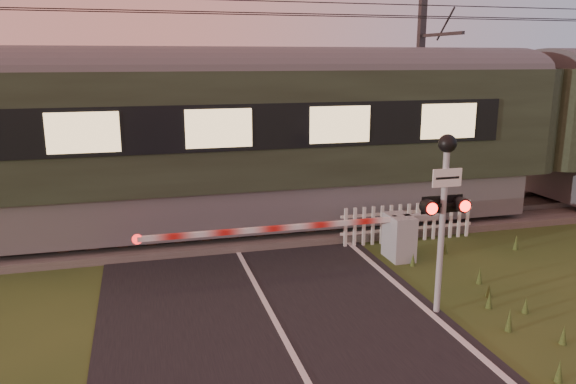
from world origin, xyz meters
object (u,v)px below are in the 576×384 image
object	(u,v)px
train	(525,128)
boom_gate	(385,235)
picket_fence	(408,223)
crossing_signal	(444,193)
catenary_mast	(420,94)

from	to	relation	value
train	boom_gate	distance (m)	6.69
boom_gate	picket_fence	distance (m)	1.53
boom_gate	crossing_signal	world-z (taller)	crossing_signal
crossing_signal	picket_fence	xyz separation A→B (m)	(1.33, 3.79, -1.72)
train	crossing_signal	distance (m)	8.21
picket_fence	crossing_signal	bearing A→B (deg)	-109.31
boom_gate	picket_fence	xyz separation A→B (m)	(1.10, 1.06, -0.09)
picket_fence	catenary_mast	world-z (taller)	catenary_mast
boom_gate	crossing_signal	xyz separation A→B (m)	(-0.23, -2.74, 1.64)
crossing_signal	picket_fence	distance (m)	4.37
crossing_signal	catenary_mast	xyz separation A→B (m)	(3.64, 7.91, 1.12)
picket_fence	catenary_mast	xyz separation A→B (m)	(2.31, 4.11, 2.85)
crossing_signal	picket_fence	world-z (taller)	crossing_signal
train	boom_gate	xyz separation A→B (m)	(-5.69, -2.95, -1.90)
crossing_signal	catenary_mast	distance (m)	8.78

